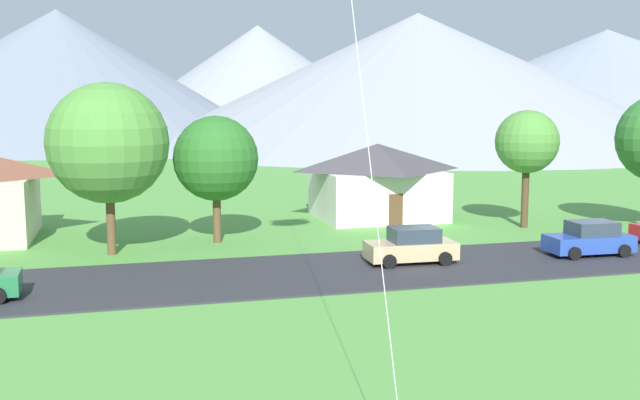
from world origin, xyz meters
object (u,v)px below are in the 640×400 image
at_px(parked_car_blue_mid_east, 590,239).
at_px(parked_car_tan_east_end, 412,246).
at_px(house_leftmost, 377,180).
at_px(tree_near_right, 216,159).
at_px(tree_right_of_center, 108,143).
at_px(tree_center, 527,142).

distance_m(parked_car_blue_mid_east, parked_car_tan_east_end, 9.18).
xyz_separation_m(house_leftmost, tree_near_right, (-11.23, -5.77, 2.03)).
distance_m(house_leftmost, parked_car_tan_east_end, 14.01).
bearing_deg(tree_right_of_center, parked_car_blue_mid_east, -16.26).
height_order(house_leftmost, tree_right_of_center, tree_right_of_center).
bearing_deg(house_leftmost, parked_car_tan_east_end, -102.84).
relative_size(tree_right_of_center, tree_near_right, 1.25).
height_order(tree_center, tree_right_of_center, tree_right_of_center).
bearing_deg(house_leftmost, tree_center, -38.26).
xyz_separation_m(parked_car_blue_mid_east, parked_car_tan_east_end, (-9.16, 0.65, 0.00)).
bearing_deg(parked_car_blue_mid_east, tree_right_of_center, 163.74).
relative_size(house_leftmost, tree_right_of_center, 0.96).
xyz_separation_m(tree_center, tree_right_of_center, (-24.14, -1.72, 0.40)).
distance_m(house_leftmost, tree_near_right, 12.79).
xyz_separation_m(tree_center, tree_near_right, (-18.64, 0.07, -0.61)).
height_order(tree_near_right, parked_car_blue_mid_east, tree_near_right).
distance_m(tree_near_right, parked_car_tan_east_end, 11.86).
bearing_deg(tree_center, tree_near_right, 179.78).
relative_size(tree_right_of_center, parked_car_blue_mid_east, 2.01).
distance_m(tree_center, parked_car_blue_mid_east, 9.51).
bearing_deg(tree_near_right, parked_car_blue_mid_east, -26.01).
relative_size(parked_car_blue_mid_east, parked_car_tan_east_end, 1.00).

